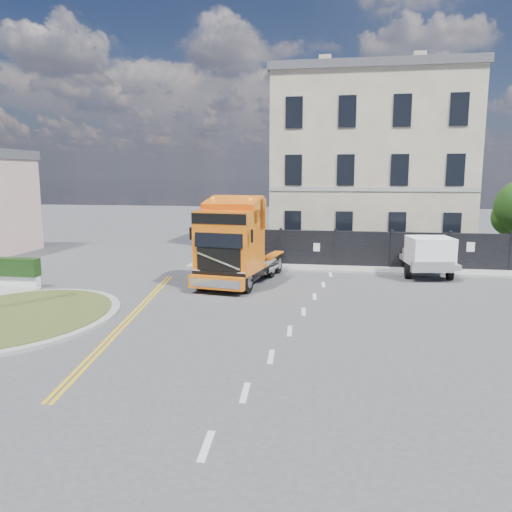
# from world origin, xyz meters

# --- Properties ---
(ground) EXTENTS (120.00, 120.00, 0.00)m
(ground) POSITION_xyz_m (0.00, 0.00, 0.00)
(ground) COLOR #424244
(ground) RESTS_ON ground
(traffic_island) EXTENTS (6.80, 6.80, 0.17)m
(traffic_island) POSITION_xyz_m (-7.00, -3.00, 0.08)
(traffic_island) COLOR #969690
(traffic_island) RESTS_ON ground
(hoarding_fence) EXTENTS (18.80, 0.25, 2.00)m
(hoarding_fence) POSITION_xyz_m (6.55, 9.00, 1.00)
(hoarding_fence) COLOR black
(hoarding_fence) RESTS_ON ground
(georgian_building) EXTENTS (12.30, 10.30, 12.80)m
(georgian_building) POSITION_xyz_m (6.00, 16.50, 5.77)
(georgian_building) COLOR beige
(georgian_building) RESTS_ON ground
(pavement_far) EXTENTS (20.00, 1.60, 0.12)m
(pavement_far) POSITION_xyz_m (6.00, 8.10, 0.06)
(pavement_far) COLOR #969690
(pavement_far) RESTS_ON ground
(truck) EXTENTS (3.45, 6.89, 3.95)m
(truck) POSITION_xyz_m (-0.51, 3.73, 1.77)
(truck) COLOR black
(truck) RESTS_ON ground
(flatbed_pickup) EXTENTS (2.67, 5.21, 2.06)m
(flatbed_pickup) POSITION_xyz_m (8.54, 7.05, 1.11)
(flatbed_pickup) COLOR slate
(flatbed_pickup) RESTS_ON ground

